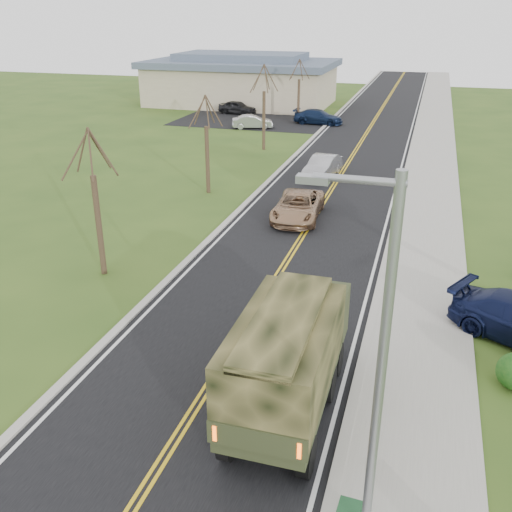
% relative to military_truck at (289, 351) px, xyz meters
% --- Properties ---
extents(ground, '(160.00, 160.00, 0.00)m').
position_rel_military_truck_xyz_m(ground, '(-2.45, -3.68, -1.86)').
color(ground, '#2E4B19').
rests_on(ground, ground).
extents(road, '(8.00, 120.00, 0.01)m').
position_rel_military_truck_xyz_m(road, '(-2.45, 36.32, -1.86)').
color(road, black).
rests_on(road, ground).
extents(curb_right, '(0.30, 120.00, 0.12)m').
position_rel_military_truck_xyz_m(curb_right, '(1.70, 36.32, -1.80)').
color(curb_right, '#9E998E').
rests_on(curb_right, ground).
extents(sidewalk_right, '(3.20, 120.00, 0.10)m').
position_rel_military_truck_xyz_m(sidewalk_right, '(3.45, 36.32, -1.81)').
color(sidewalk_right, '#9E998E').
rests_on(sidewalk_right, ground).
extents(curb_left, '(0.30, 120.00, 0.10)m').
position_rel_military_truck_xyz_m(curb_left, '(-6.60, 36.32, -1.81)').
color(curb_left, '#9E998E').
rests_on(curb_left, ground).
extents(street_light, '(1.65, 0.22, 8.00)m').
position_rel_military_truck_xyz_m(street_light, '(2.45, -4.18, 2.57)').
color(street_light, gray).
rests_on(street_light, ground).
extents(bare_tree_a, '(1.93, 2.26, 6.08)m').
position_rel_military_truck_xyz_m(bare_tree_a, '(-9.46, 6.32, 0.77)').
color(bare_tree_a, '#38281C').
rests_on(bare_tree_a, ground).
extents(bare_tree_b, '(1.83, 2.14, 5.73)m').
position_rel_military_truck_xyz_m(bare_tree_b, '(-9.46, 18.32, 0.62)').
color(bare_tree_b, '#38281C').
rests_on(bare_tree_b, ground).
extents(bare_tree_c, '(2.04, 2.39, 6.42)m').
position_rel_military_truck_xyz_m(bare_tree_c, '(-9.46, 30.32, 0.92)').
color(bare_tree_c, '#38281C').
rests_on(bare_tree_c, ground).
extents(bare_tree_d, '(1.88, 2.20, 5.91)m').
position_rel_military_truck_xyz_m(bare_tree_d, '(-9.46, 42.32, 0.69)').
color(bare_tree_d, '#38281C').
rests_on(bare_tree_d, ground).
extents(commercial_building, '(25.50, 21.50, 5.65)m').
position_rel_military_truck_xyz_m(commercial_building, '(-18.44, 52.29, 0.83)').
color(commercial_building, tan).
rests_on(commercial_building, ground).
extents(military_truck, '(2.32, 6.53, 3.25)m').
position_rel_military_truck_xyz_m(military_truck, '(0.00, 0.00, 0.00)').
color(military_truck, black).
rests_on(military_truck, ground).
extents(suv_champagne, '(2.53, 5.06, 1.38)m').
position_rel_military_truck_xyz_m(suv_champagne, '(-3.25, 15.30, -1.17)').
color(suv_champagne, '#9E7959').
rests_on(suv_champagne, ground).
extents(sedan_silver, '(2.03, 4.41, 1.40)m').
position_rel_military_truck_xyz_m(sedan_silver, '(-3.54, 23.68, -1.16)').
color(sedan_silver, '#9E9DA2').
rests_on(sedan_silver, ground).
extents(lot_car_dark, '(4.29, 2.40, 1.38)m').
position_rel_military_truck_xyz_m(lot_car_dark, '(-16.68, 45.39, -1.17)').
color(lot_car_dark, black).
rests_on(lot_car_dark, ground).
extents(lot_car_silver, '(3.93, 2.47, 1.22)m').
position_rel_military_truck_xyz_m(lot_car_silver, '(-12.85, 38.32, -1.25)').
color(lot_car_silver, '#A0A0A4').
rests_on(lot_car_silver, ground).
extents(lot_car_navy, '(4.82, 2.22, 1.37)m').
position_rel_military_truck_xyz_m(lot_car_navy, '(-7.45, 42.26, -1.18)').
color(lot_car_navy, '#0F1B38').
rests_on(lot_car_navy, ground).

